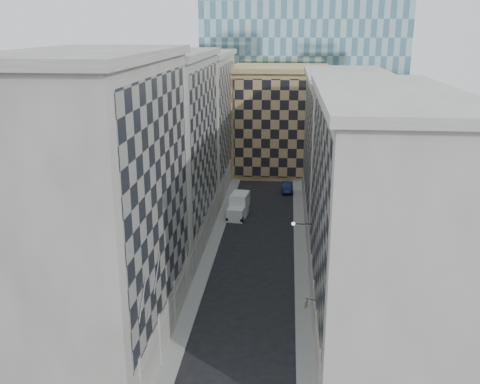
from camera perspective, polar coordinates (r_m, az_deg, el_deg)
The scene contains 14 objects.
sidewalk_west at distance 62.82m, azimuth -3.19°, elevation -6.44°, with size 1.50×100.00×0.15m, color gray.
sidewalk_east at distance 62.26m, azimuth 6.49°, elevation -6.76°, with size 1.50×100.00×0.15m, color gray.
bldg_left_a at distance 42.66m, azimuth -14.65°, elevation -1.70°, with size 10.80×22.80×23.70m.
bldg_left_b at distance 63.14m, azimuth -8.05°, elevation 4.30°, with size 10.80×22.80×22.70m.
bldg_left_c at distance 84.38m, azimuth -4.69°, elevation 7.31°, with size 10.80×22.80×21.70m.
bldg_right_a at distance 45.12m, azimuth 14.45°, elevation -2.66°, with size 10.80×26.80×20.70m.
bldg_right_b at distance 71.01m, azimuth 11.14°, elevation 4.36°, with size 10.80×28.80×19.70m.
tan_block at distance 96.13m, azimuth 4.30°, elevation 7.69°, with size 16.80×14.80×18.80m.
church_tower at distance 108.98m, azimuth 3.55°, elevation 18.07°, with size 7.20×7.20×51.50m.
flagpoles_left at distance 38.29m, azimuth -9.56°, elevation -9.80°, with size 0.10×6.33×2.33m.
bracket_lamp at distance 54.37m, azimuth 5.90°, elevation -3.39°, with size 1.98×0.36×0.36m.
box_truck at distance 74.27m, azimuth -0.13°, elevation -1.58°, with size 2.89×5.80×3.06m.
dark_car at distance 85.63m, azimuth 5.02°, elevation 0.51°, with size 1.57×4.51×1.49m, color #111C3E.
shop_sign at distance 44.43m, azimuth 7.09°, elevation -11.74°, with size 0.97×0.73×0.85m.
Camera 1 is at (3.35, -26.92, 25.22)m, focal length 40.00 mm.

